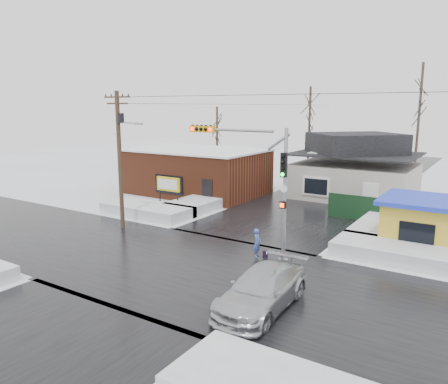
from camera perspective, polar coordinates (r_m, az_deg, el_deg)
The scene contains 20 objects.
ground at distance 22.55m, azimuth -5.03°, elevation -9.75°, with size 120.00×120.00×0.00m, color white.
road_ns at distance 22.55m, azimuth -5.03°, elevation -9.73°, with size 10.00×120.00×0.02m, color black.
road_ew at distance 22.55m, azimuth -5.03°, elevation -9.73°, with size 120.00×10.00×0.02m, color black.
snowbank_nw at distance 33.14m, azimuth -9.99°, elevation -2.34°, with size 7.00×3.00×0.80m, color white.
snowbank_ne at distance 25.13m, azimuth 22.18°, elevation -7.38°, with size 7.00×3.00×0.80m, color white.
snowbank_nside_w at distance 35.72m, azimuth -2.18°, elevation -1.20°, with size 3.00×8.00×0.80m, color white.
snowbank_nside_e at distance 30.21m, azimuth 20.24°, elevation -4.19°, with size 3.00×8.00×0.80m, color white.
traffic_signal at distance 22.51m, azimuth 4.34°, elevation 2.19°, with size 6.05×0.68×7.00m.
utility_pole at distance 29.15m, azimuth -13.41°, elevation 5.10°, with size 3.15×0.44×9.00m.
brick_building at distance 40.90m, azimuth -3.61°, elevation 2.75°, with size 12.20×8.20×4.12m.
marquee_sign at distance 34.66m, azimuth -7.29°, elevation 0.90°, with size 2.20×0.21×2.55m.
house at distance 40.50m, azimuth 16.69°, elevation 3.00°, with size 10.40×8.40×5.76m.
kiosk at distance 27.62m, azimuth 24.53°, elevation -3.63°, with size 4.60×4.60×2.88m.
fence at distance 32.09m, azimuth 20.22°, elevation -2.39°, with size 8.00×0.12×1.80m, color black.
tree_far_left at distance 45.87m, azimuth 11.17°, elevation 10.84°, with size 3.00×3.00×10.00m.
tree_far_mid at distance 45.18m, azimuth 24.36°, elevation 12.10°, with size 3.00×3.00×12.00m.
tree_far_west at distance 48.78m, azimuth -0.92°, elevation 9.18°, with size 3.00×3.00×8.00m.
pedestrian at distance 23.73m, azimuth 4.36°, elevation -6.68°, with size 0.57×0.37×1.56m, color #4364BC.
car at distance 17.98m, azimuth 4.98°, elevation -12.61°, with size 2.23×5.50×1.60m, color #BABDC2.
shopping_bag at distance 23.87m, azimuth 5.42°, elevation -8.12°, with size 0.28×0.12×0.35m, color black.
Camera 1 is at (12.97, -16.61, 8.03)m, focal length 35.00 mm.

